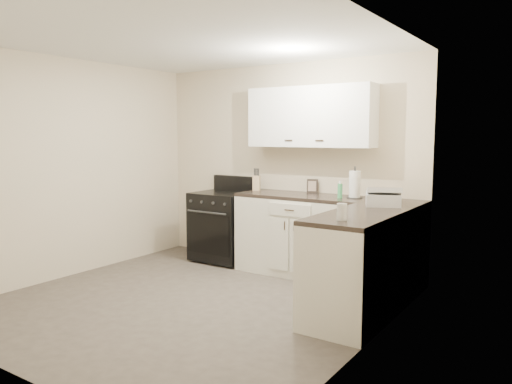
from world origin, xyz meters
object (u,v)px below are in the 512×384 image
Objects in this scene: wicker_basket at (383,197)px; countertop_grill at (383,200)px; stove at (223,226)px; knife_block at (257,183)px; paper_towel at (355,185)px.

wicker_basket is 0.31m from countertop_grill.
wicker_basket is (2.13, -0.04, 0.53)m from stove.
paper_towel is (1.31, -0.01, 0.06)m from knife_block.
knife_block is at bearing 175.69° from wicker_basket.
stove is at bearing 169.43° from knife_block.
knife_block is 0.63× the size of paper_towel.
paper_towel reaches higher than wicker_basket.
stove is at bearing -177.72° from paper_towel.
paper_towel is 0.39m from wicker_basket.
stove is 2.32m from countertop_grill.
paper_towel is at bearing 162.90° from wicker_basket.
countertop_grill reaches higher than wicker_basket.
stove is 2.91× the size of paper_towel.
countertop_grill is at bearing -70.37° from wicker_basket.
wicker_basket is (1.67, -0.13, -0.05)m from knife_block.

